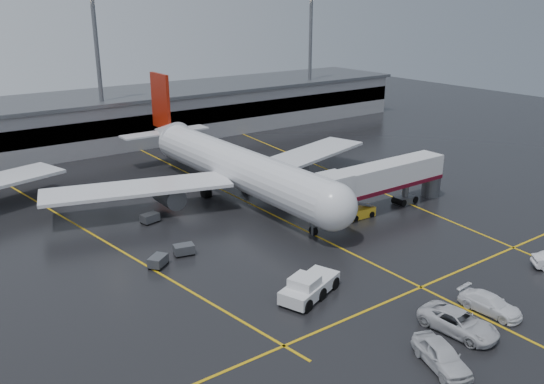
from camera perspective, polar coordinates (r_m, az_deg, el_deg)
ground at (r=67.90m, az=0.37°, el=-2.44°), size 220.00×220.00×0.00m
apron_line_centre at (r=67.90m, az=0.37°, el=-2.43°), size 0.25×90.00×0.02m
apron_line_stop at (r=53.44m, az=14.73°, el=-9.24°), size 60.00×0.25×0.02m
apron_line_left at (r=67.96m, az=-18.58°, el=-3.44°), size 9.99×69.35×0.02m
apron_line_right at (r=86.08m, az=6.05°, el=2.07°), size 7.57×69.64×0.02m
terminal at (r=107.67m, az=-15.11°, el=7.26°), size 122.00×19.00×8.60m
light_mast_mid at (r=98.98m, az=-17.05°, el=12.10°), size 3.00×1.20×25.45m
light_mast_right at (r=121.52m, az=3.87°, el=13.93°), size 3.00×1.20×25.45m
main_airliner at (r=74.18m, az=-4.09°, el=2.78°), size 48.80×45.60×14.10m
jet_bridge at (r=69.97m, az=11.18°, el=1.25°), size 19.90×3.40×6.05m
pushback_tractor at (r=49.89m, az=3.70°, el=-9.54°), size 6.92×4.63×2.30m
belt_loader at (r=68.25m, az=8.80°, el=-2.04°), size 3.84×1.99×2.36m
service_van_a at (r=47.27m, az=18.24°, el=-12.33°), size 3.46×6.47×1.73m
service_van_b at (r=50.91m, az=21.08°, el=-10.45°), size 2.56×5.43×1.53m
service_van_d at (r=43.00m, az=16.67°, el=-15.45°), size 3.80×5.76×1.82m
baggage_cart_a at (r=58.30m, az=-8.85°, el=-5.70°), size 2.24×1.72×1.12m
baggage_cart_b at (r=56.26m, az=-11.39°, el=-6.79°), size 2.38×2.24×1.12m
baggage_cart_c at (r=67.19m, az=-12.17°, el=-2.55°), size 2.23×1.70×1.12m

